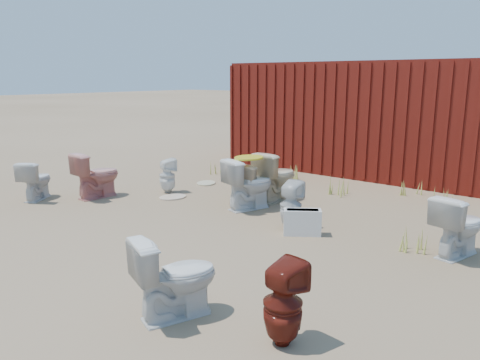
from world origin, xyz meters
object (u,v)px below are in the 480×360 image
Objects in this scene: shipping_container at (369,117)px; toilet_front_e at (458,226)px; toilet_back_beige_right at (255,184)px; loose_tank at (302,222)px; toilet_front_c at (176,277)px; toilet_back_beige_left at (276,176)px; toilet_front_maroon at (283,304)px; toilet_front_a at (36,180)px; toilet_front_pink at (97,175)px; toilet_back_a at (167,176)px; toilet_back_e at (291,205)px; toilet_back_yellowlid at (249,184)px.

shipping_container reaches higher than toilet_front_e.
toilet_back_beige_right is 1.62m from loose_tank.
toilet_back_beige_left is (-1.59, 3.86, 0.05)m from toilet_front_c.
shipping_container is at bearing -57.04° from toilet_front_c.
shipping_container reaches higher than toilet_front_maroon.
toilet_front_e is at bearing -93.00° from toilet_front_maroon.
shipping_container is 8.45× the size of toilet_back_beige_right.
toilet_front_a is 4.76m from loose_tank.
toilet_back_a is at bearing -120.14° from toilet_front_pink.
toilet_back_e is (2.91, -0.35, 0.02)m from toilet_back_a.
toilet_back_beige_left is (-2.57, 3.63, 0.08)m from toilet_front_maroon.
toilet_back_e is (-1.53, 2.49, -0.01)m from toilet_front_maroon.
toilet_back_beige_right is (-1.69, 3.40, -0.02)m from toilet_front_c.
toilet_back_a is at bearing -24.67° from toilet_front_maroon.
toilet_back_yellowlid is at bearing -40.31° from toilet_front_maroon.
loose_tank is (0.26, -0.11, -0.17)m from toilet_back_e.
toilet_front_e is 3.24m from toilet_back_beige_right.
toilet_back_yellowlid reaches higher than toilet_front_e.
shipping_container is 5.06m from loose_tank.
toilet_back_beige_left is (2.58, 1.80, 0.02)m from toilet_front_pink.
toilet_front_pink is 1.24m from toilet_back_a.
toilet_front_a is 1.07× the size of toilet_back_a.
toilet_back_beige_right is (1.77, 0.33, 0.04)m from toilet_back_a.
loose_tank is at bearing -62.35° from toilet_front_c.
toilet_front_a is (-3.33, -6.10, -0.86)m from shipping_container.
toilet_back_a is 0.77× the size of toilet_back_yellowlid.
toilet_front_pink is 1.62× the size of loose_tank.
toilet_back_a reaches higher than loose_tank.
toilet_back_yellowlid is at bearing -41.35° from toilet_front_c.
toilet_back_e is at bearing 121.33° from loose_tank.
toilet_front_c reaches higher than toilet_back_beige_right.
shipping_container is at bearing -73.40° from toilet_back_yellowlid.
toilet_front_pink is 2.82m from toilet_back_beige_right.
toilet_front_c is 3.47m from toilet_front_e.
loose_tank is at bearing -75.52° from shipping_container.
toilet_front_c is 2.77m from toilet_back_e.
toilet_front_pink is at bearing 152.97° from loose_tank.
toilet_front_e is 0.87× the size of toilet_back_beige_left.
toilet_back_beige_left is at bearing -75.63° from toilet_back_yellowlid.
toilet_back_beige_left reaches higher than loose_tank.
toilet_back_yellowlid reaches higher than toilet_front_pink.
shipping_container is 7.65m from toilet_front_maroon.
toilet_front_pink is (0.70, 0.75, 0.06)m from toilet_front_a.
toilet_front_a is 4.54m from toilet_back_e.
toilet_back_a is 1.27× the size of loose_tank.
toilet_back_beige_right is (-0.16, -4.00, -0.84)m from shipping_container.
toilet_front_c is 0.92× the size of toilet_back_yellowlid.
toilet_back_beige_left is 1.70× the size of loose_tank.
toilet_back_a is at bearing 136.63° from loose_tank.
toilet_front_e is 5.00m from toilet_back_a.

